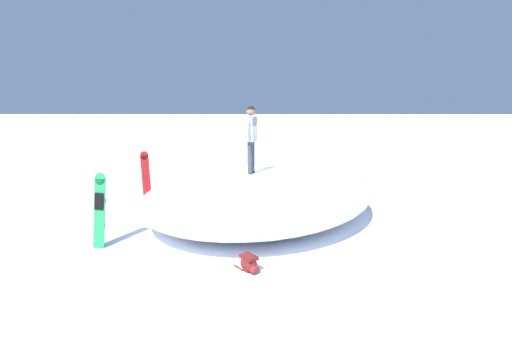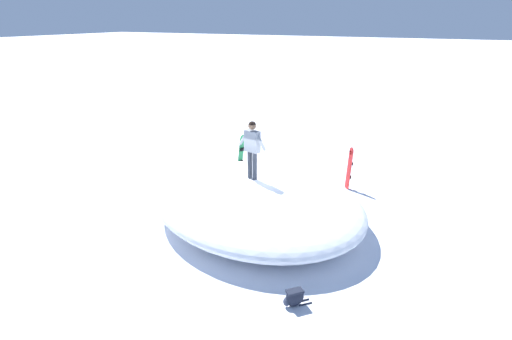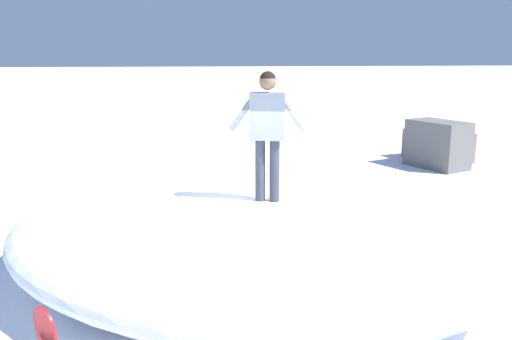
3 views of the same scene
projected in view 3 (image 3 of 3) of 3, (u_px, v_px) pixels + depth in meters
name	position (u px, v px, depth m)	size (l,w,h in m)	color
ground	(247.00, 291.00, 7.38)	(240.00, 240.00, 0.00)	white
snow_mound	(244.00, 236.00, 7.79)	(7.32, 5.82, 1.23)	white
snowboarder_standing	(268.00, 123.00, 7.19)	(0.34, 1.06, 1.80)	#333842
backpack_near	(100.00, 205.00, 10.83)	(0.60, 0.56, 0.39)	#1E2333
backpack_far	(481.00, 258.00, 8.14)	(0.52, 0.57, 0.32)	maroon
rock_outcrop	(438.00, 145.00, 15.69)	(2.99, 2.19, 1.36)	#615E5A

